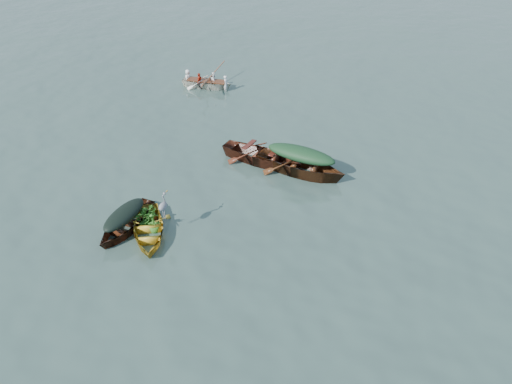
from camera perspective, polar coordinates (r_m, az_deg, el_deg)
ground at (r=16.94m, az=-4.67°, el=-2.92°), size 140.00×140.00×0.00m
yellow_dinghy at (r=16.48m, az=-12.11°, el=-4.92°), size 2.96×3.59×0.91m
dark_covered_boat at (r=16.93m, az=-14.56°, el=-4.11°), size 1.44×3.55×0.86m
green_tarp_boat at (r=19.26m, az=5.05°, el=2.10°), size 5.10×2.13×1.19m
open_wooden_boat at (r=19.86m, az=0.70°, el=3.32°), size 4.87×2.10×1.12m
rowed_boat at (r=26.89m, az=-5.60°, el=11.76°), size 3.84×1.54×0.86m
dark_tarp_cover at (r=16.56m, az=-14.87°, el=-2.39°), size 0.79×1.95×0.40m
green_tarp_cover at (r=18.82m, az=5.18°, el=4.31°), size 2.81×1.17×0.52m
thwart_benches at (r=19.57m, az=0.71°, el=4.78°), size 2.46×1.19×0.04m
heron at (r=15.93m, az=-10.53°, el=-2.08°), size 0.45×0.49×0.92m
dinghy_weeds at (r=16.47m, az=-12.32°, el=-1.68°), size 1.07×1.13×0.60m
rowers at (r=26.59m, az=-5.70°, el=13.37°), size 2.71×1.30×0.76m
oars at (r=26.72m, az=-5.66°, el=12.67°), size 0.89×2.65×0.06m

